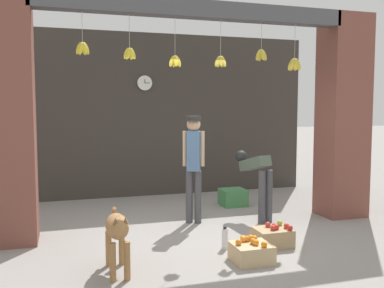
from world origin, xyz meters
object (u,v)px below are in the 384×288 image
at_px(dog, 117,230).
at_px(produce_box_green, 233,197).
at_px(worker_stooping, 257,175).
at_px(water_bottle, 225,238).
at_px(shopkeeper, 194,160).
at_px(wall_clock, 145,83).
at_px(fruit_crate_oranges, 251,252).
at_px(fruit_crate_apples, 273,236).

bearing_deg(dog, produce_box_green, 138.33).
bearing_deg(worker_stooping, water_bottle, -141.32).
xyz_separation_m(shopkeeper, wall_clock, (-0.34, 2.27, 1.31)).
relative_size(shopkeeper, fruit_crate_oranges, 3.78).
bearing_deg(shopkeeper, wall_clock, -57.91).
bearing_deg(water_bottle, fruit_crate_oranges, -75.67).
distance_m(shopkeeper, water_bottle, 1.57).
height_order(worker_stooping, fruit_crate_apples, worker_stooping).
relative_size(produce_box_green, wall_clock, 1.43).
bearing_deg(worker_stooping, dog, -157.19).
relative_size(shopkeeper, produce_box_green, 3.71).
xyz_separation_m(worker_stooping, fruit_crate_apples, (-0.37, -1.29, -0.60)).
bearing_deg(produce_box_green, water_bottle, -114.80).
relative_size(dog, wall_clock, 2.83).
distance_m(worker_stooping, fruit_crate_apples, 1.47).
bearing_deg(dog, shopkeeper, 142.07).
bearing_deg(water_bottle, wall_clock, 95.67).
bearing_deg(fruit_crate_oranges, dog, 177.04).
relative_size(water_bottle, wall_clock, 0.92).
bearing_deg(water_bottle, produce_box_green, 65.20).
distance_m(water_bottle, wall_clock, 4.21).
relative_size(dog, worker_stooping, 0.83).
xyz_separation_m(fruit_crate_oranges, wall_clock, (-0.49, 4.10, 2.20)).
height_order(dog, shopkeeper, shopkeeper).
distance_m(fruit_crate_oranges, produce_box_green, 2.92).
bearing_deg(worker_stooping, produce_box_green, 77.58).
relative_size(dog, water_bottle, 3.09).
height_order(shopkeeper, produce_box_green, shopkeeper).
height_order(shopkeeper, fruit_crate_apples, shopkeeper).
xyz_separation_m(dog, fruit_crate_oranges, (1.56, -0.08, -0.37)).
relative_size(dog, fruit_crate_apples, 1.94).
distance_m(produce_box_green, water_bottle, 2.48).
bearing_deg(worker_stooping, wall_clock, 108.87).
relative_size(fruit_crate_apples, water_bottle, 1.59).
xyz_separation_m(shopkeeper, fruit_crate_oranges, (0.15, -1.83, -0.88)).
xyz_separation_m(produce_box_green, water_bottle, (-1.04, -2.25, -0.02)).
height_order(shopkeeper, wall_clock, wall_clock).
distance_m(fruit_crate_oranges, wall_clock, 4.68).
bearing_deg(dog, water_bottle, 108.01).
bearing_deg(worker_stooping, fruit_crate_oranges, -128.34).
relative_size(worker_stooping, produce_box_green, 2.40).
distance_m(shopkeeper, fruit_crate_apples, 1.77).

